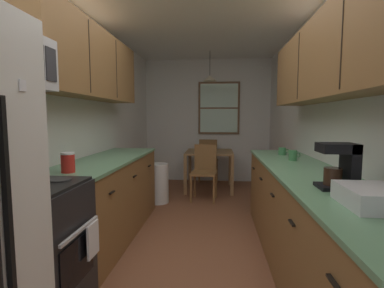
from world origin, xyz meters
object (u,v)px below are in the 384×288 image
at_px(trash_bin, 159,183).
at_px(coffee_maker, 341,165).
at_px(microwave_over_range, 3,59).
at_px(table_serving_bowl, 209,150).
at_px(dish_rack, 373,197).
at_px(dining_table, 209,157).
at_px(stove_range, 31,251).
at_px(mug_spare, 282,151).
at_px(dining_chair_far, 209,158).
at_px(mug_by_coffeemaker, 293,155).
at_px(storage_canister, 68,162).
at_px(dining_chair_near, 204,169).

bearing_deg(trash_bin, coffee_maker, -55.33).
bearing_deg(microwave_over_range, coffee_maker, 4.26).
bearing_deg(table_serving_bowl, dish_rack, -75.73).
bearing_deg(dining_table, coffee_maker, -74.51).
bearing_deg(microwave_over_range, stove_range, -0.03).
relative_size(microwave_over_range, table_serving_bowl, 3.03).
height_order(microwave_over_range, mug_spare, microwave_over_range).
xyz_separation_m(dining_chair_far, mug_spare, (0.97, -2.37, 0.44)).
distance_m(dining_chair_far, mug_by_coffeemaker, 3.02).
height_order(dining_chair_far, table_serving_bowl, dining_chair_far).
bearing_deg(storage_canister, microwave_over_range, -102.07).
height_order(stove_range, trash_bin, stove_range).
bearing_deg(dish_rack, mug_spare, 90.06).
relative_size(trash_bin, table_serving_bowl, 3.29).
distance_m(dining_chair_near, coffee_maker, 2.95).
bearing_deg(table_serving_bowl, mug_by_coffeemaker, -66.31).
height_order(dining_table, dining_chair_near, dining_chair_near).
height_order(coffee_maker, mug_by_coffeemaker, coffee_maker).
relative_size(dining_chair_far, dish_rack, 2.65).
bearing_deg(stove_range, dining_table, 73.12).
relative_size(dining_chair_near, coffee_maker, 3.09).
xyz_separation_m(dining_table, table_serving_bowl, (0.00, -0.04, 0.14)).
bearing_deg(stove_range, coffee_maker, 4.50).
height_order(microwave_over_range, mug_by_coffeemaker, microwave_over_range).
xyz_separation_m(dining_chair_far, coffee_maker, (0.97, -4.00, 0.55)).
bearing_deg(trash_bin, table_serving_bowl, 47.82).
distance_m(stove_range, microwave_over_range, 1.25).
relative_size(dining_chair_near, table_serving_bowl, 4.75).
bearing_deg(dining_table, mug_spare, -61.65).
bearing_deg(dining_chair_far, storage_canister, -105.88).
distance_m(trash_bin, table_serving_bowl, 1.24).
height_order(storage_canister, coffee_maker, coffee_maker).
bearing_deg(mug_by_coffeemaker, trash_bin, 143.09).
xyz_separation_m(microwave_over_range, dish_rack, (2.12, -0.20, -0.76)).
bearing_deg(storage_canister, dining_chair_near, 66.90).
distance_m(dining_chair_near, storage_canister, 2.63).
xyz_separation_m(storage_canister, dish_rack, (2.01, -0.71, -0.03)).
height_order(trash_bin, table_serving_bowl, table_serving_bowl).
height_order(storage_canister, mug_by_coffeemaker, storage_canister).
bearing_deg(dining_chair_far, table_serving_bowl, -86.91).
height_order(stove_range, microwave_over_range, microwave_over_range).
xyz_separation_m(mug_by_coffeemaker, mug_spare, (-0.01, 0.45, -0.01)).
bearing_deg(storage_canister, mug_spare, 32.51).
relative_size(stove_range, dining_chair_near, 1.22).
bearing_deg(dining_table, stove_range, -106.88).
height_order(stove_range, dining_chair_far, stove_range).
distance_m(storage_canister, dish_rack, 2.13).
xyz_separation_m(microwave_over_range, dining_chair_far, (1.15, 4.16, -1.21)).
relative_size(dining_table, mug_spare, 6.83).
relative_size(dining_chair_near, mug_spare, 7.09).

